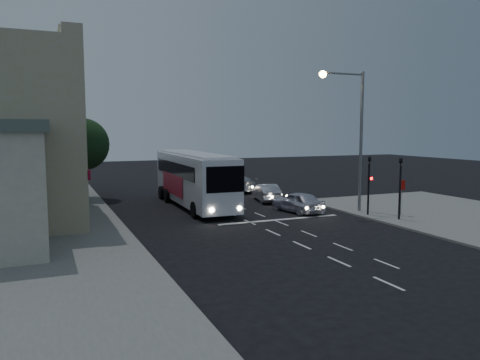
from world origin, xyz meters
name	(u,v)px	position (x,y,z in m)	size (l,w,h in m)	color
ground	(265,229)	(0.00, 0.00, 0.00)	(120.00, 120.00, 0.00)	black
sidewalk_far	(11,220)	(-13.00, 8.00, 0.06)	(12.00, 50.00, 0.12)	slate
road_markings	(260,217)	(1.29, 3.31, 0.00)	(8.00, 30.55, 0.01)	silver
tour_bus	(194,178)	(-1.28, 8.80, 2.06)	(2.97, 12.47, 3.81)	white
car_suv	(298,202)	(4.28, 3.80, 0.69)	(1.64, 4.07, 1.39)	silver
car_sedan_a	(266,193)	(4.48, 8.90, 0.67)	(1.42, 4.06, 1.34)	silver
car_sedan_b	(234,183)	(4.42, 15.22, 0.71)	(1.99, 4.90, 1.42)	silver
car_sedan_c	(209,179)	(3.76, 19.99, 0.67)	(2.23, 4.83, 1.34)	silver
traffic_signal_main	(369,178)	(7.60, 0.78, 2.42)	(0.25, 0.35, 4.10)	black
traffic_signal_side	(400,181)	(8.30, -1.20, 2.42)	(0.18, 0.15, 4.10)	black
regulatory_sign	(401,192)	(9.30, -0.24, 1.60)	(0.45, 0.12, 2.20)	slate
streetlight	(353,125)	(7.34, 2.20, 5.73)	(3.32, 0.44, 9.00)	slate
low_building_north	(10,155)	(-13.50, 20.00, 3.39)	(9.40, 9.40, 6.50)	#A4A192
street_tree	(83,142)	(-8.21, 15.02, 4.50)	(4.00, 4.00, 6.20)	black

